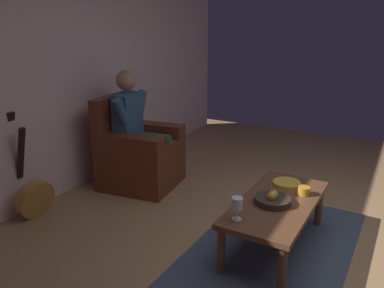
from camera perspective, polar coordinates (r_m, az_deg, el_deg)
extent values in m
plane|color=#A57F53|center=(3.22, 22.77, -15.93)|extent=(6.91, 6.91, 0.00)
cube|color=silver|center=(4.09, -18.55, 10.50)|extent=(6.16, 0.06, 2.53)
cube|color=#3E4B5E|center=(3.25, 12.06, -14.50)|extent=(1.86, 1.16, 0.01)
cube|color=#5D2A17|center=(4.23, -7.47, -3.50)|extent=(0.81, 0.84, 0.39)
cube|color=#5D2A17|center=(4.12, -6.88, -0.40)|extent=(0.45, 0.67, 0.10)
cube|color=#5D2A17|center=(4.36, -5.95, 1.58)|extent=(0.28, 0.76, 0.24)
cube|color=#5D2A17|center=(3.90, -9.55, -0.46)|extent=(0.28, 0.76, 0.24)
cube|color=#5D2A17|center=(4.24, -11.45, 3.26)|extent=(0.72, 0.22, 0.58)
cube|color=#335579|center=(4.14, -9.51, 3.95)|extent=(0.38, 0.23, 0.51)
sphere|color=#A87A5B|center=(4.06, -9.78, 9.29)|extent=(0.21, 0.21, 0.21)
cylinder|color=#484A3F|center=(4.18, -6.03, 0.80)|extent=(0.19, 0.45, 0.13)
cylinder|color=#484A3F|center=(4.17, -3.23, -2.94)|extent=(0.13, 0.13, 0.49)
cylinder|color=#335579|center=(4.26, -7.58, 5.99)|extent=(0.21, 0.12, 0.29)
cylinder|color=#484A3F|center=(4.01, -7.38, 0.00)|extent=(0.19, 0.45, 0.13)
cylinder|color=#484A3F|center=(4.00, -4.46, -3.90)|extent=(0.13, 0.13, 0.49)
cylinder|color=#335579|center=(3.91, -10.51, 4.81)|extent=(0.21, 0.12, 0.29)
cube|color=brown|center=(3.07, 12.50, -8.58)|extent=(1.15, 0.55, 0.04)
cylinder|color=brown|center=(3.57, 18.33, -8.76)|extent=(0.06, 0.06, 0.36)
cylinder|color=brown|center=(2.68, 13.17, -17.74)|extent=(0.06, 0.06, 0.36)
cylinder|color=brown|center=(3.66, 11.63, -7.48)|extent=(0.06, 0.06, 0.36)
cylinder|color=brown|center=(2.80, 4.34, -15.51)|extent=(0.06, 0.06, 0.36)
cylinder|color=#B07E35|center=(3.80, -22.25, -7.51)|extent=(0.36, 0.19, 0.37)
cylinder|color=black|center=(3.76, -21.80, -7.42)|extent=(0.10, 0.03, 0.10)
cube|color=black|center=(3.74, -24.05, -1.28)|extent=(0.05, 0.16, 0.49)
cube|color=black|center=(3.73, -25.37, 3.30)|extent=(0.07, 0.07, 0.14)
cylinder|color=silver|center=(2.74, 6.63, -10.99)|extent=(0.07, 0.07, 0.01)
cylinder|color=silver|center=(2.73, 6.66, -10.26)|extent=(0.01, 0.01, 0.07)
cylinder|color=silver|center=(2.69, 6.72, -8.76)|extent=(0.08, 0.08, 0.09)
cylinder|color=#590C19|center=(2.70, 6.70, -9.22)|extent=(0.07, 0.07, 0.03)
cylinder|color=#322A20|center=(3.00, 11.88, -8.20)|extent=(0.27, 0.27, 0.05)
sphere|color=gold|center=(2.95, 11.75, -7.62)|extent=(0.07, 0.07, 0.07)
sphere|color=#8DA526|center=(2.99, 12.02, -7.32)|extent=(0.07, 0.07, 0.07)
cylinder|color=gold|center=(3.37, 13.86, -5.64)|extent=(0.23, 0.23, 0.02)
cylinder|color=orange|center=(3.20, 16.28, -6.70)|extent=(0.10, 0.10, 0.07)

